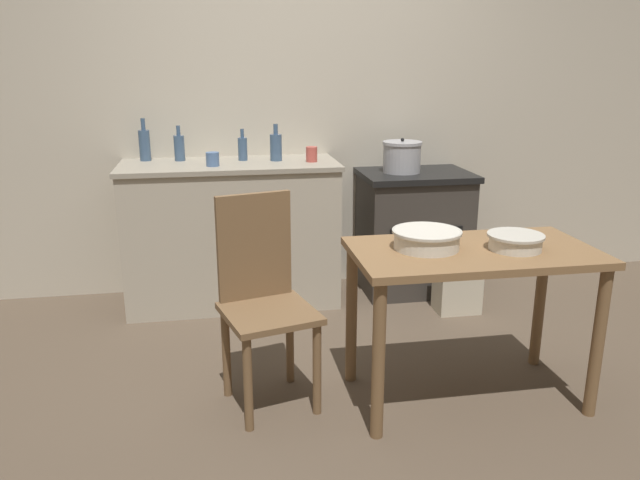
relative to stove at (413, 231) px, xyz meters
The scene contains 16 objects.
ground_plane 1.56m from the stove, 121.82° to the right, with size 14.00×14.00×0.00m, color brown.
wall_back 1.20m from the stove, 158.83° to the left, with size 8.00×0.07×2.55m.
counter_cabinet 1.26m from the stove, behind, with size 1.39×0.60×0.94m.
stove is the anchor object (origin of this frame).
work_table 1.50m from the stove, 98.04° to the right, with size 1.11×0.61×0.75m.
chair 1.75m from the stove, 131.58° to the right, with size 0.49×0.49×0.99m.
flour_sack 0.55m from the stove, 70.39° to the right, with size 0.28×0.19×0.33m, color beige.
stock_pot 0.53m from the stove, behind, with size 0.26×0.26×0.23m.
mixing_bowl_large 1.56m from the stove, 91.09° to the right, with size 0.25×0.25×0.07m.
mixing_bowl_small 1.54m from the stove, 106.39° to the right, with size 0.32×0.32×0.09m.
bottle_far_left 1.31m from the stove, behind, with size 0.06×0.06×0.20m.
bottle_left 1.90m from the stove, behind, with size 0.07×0.07×0.27m.
bottle_mid_left 1.13m from the stove, behind, with size 0.08×0.08×0.24m.
bottle_center_left 1.69m from the stove, behind, with size 0.07×0.07×0.23m.
cup_center 0.93m from the stove, behind, with size 0.07×0.07×0.10m, color #B74C42.
cup_center_right 1.48m from the stove, behind, with size 0.08×0.08×0.09m, color #4C6B99.
Camera 1 is at (-0.58, -2.75, 1.59)m, focal length 35.00 mm.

